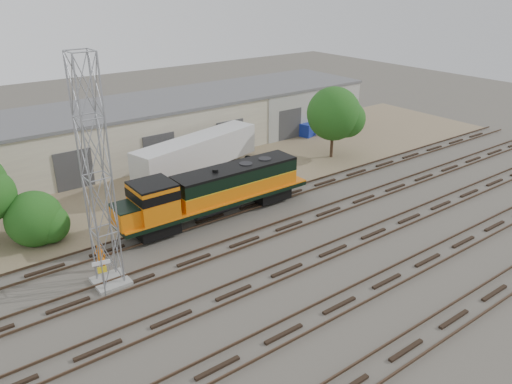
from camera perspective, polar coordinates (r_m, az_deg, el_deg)
ground at (r=33.32m, az=0.20°, el=-6.84°), size 140.00×140.00×0.00m
dirt_strip at (r=45.00m, az=-11.38°, el=1.02°), size 80.00×16.00×0.02m
tracks at (r=31.28m, az=3.55°, el=-8.91°), size 80.00×20.40×0.28m
warehouse at (r=51.13m, az=-15.55°, el=6.48°), size 58.40×10.40×5.30m
locomotive at (r=36.96m, az=-4.96°, el=0.04°), size 15.66×2.75×3.76m
signal_tower at (r=28.50m, az=-17.69°, el=1.25°), size 1.99×1.99×13.44m
sign_post at (r=29.35m, az=-17.15°, el=-8.69°), size 0.98×0.26×2.42m
worker at (r=32.45m, az=-17.38°, el=-7.09°), size 0.78×0.70×1.79m
semi_trailer at (r=44.54m, az=-6.45°, el=4.51°), size 13.09×5.64×3.95m
dumpster_blue at (r=57.62m, az=5.83°, el=7.10°), size 1.95×1.88×1.50m
dumpster_red at (r=58.99m, az=8.19°, el=7.31°), size 1.76×1.69×1.40m
tree_mid at (r=36.94m, az=-23.62°, el=-2.97°), size 4.05×3.85×3.85m
tree_east at (r=50.03m, az=9.25°, el=8.68°), size 5.53×5.27×7.11m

